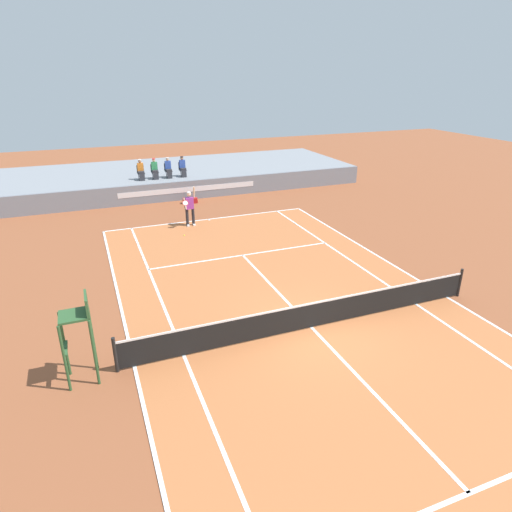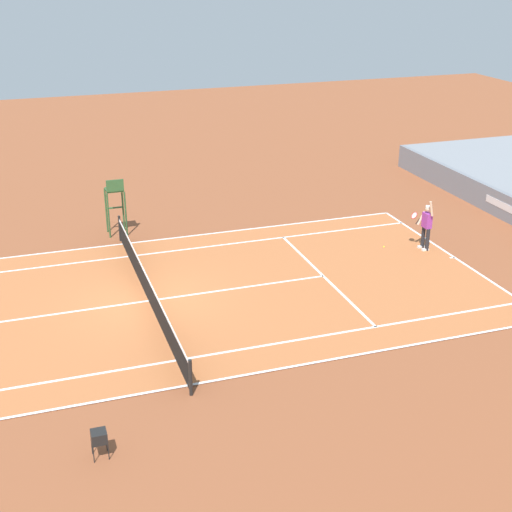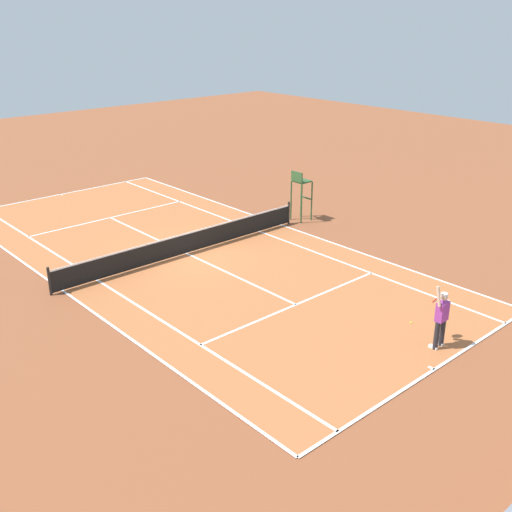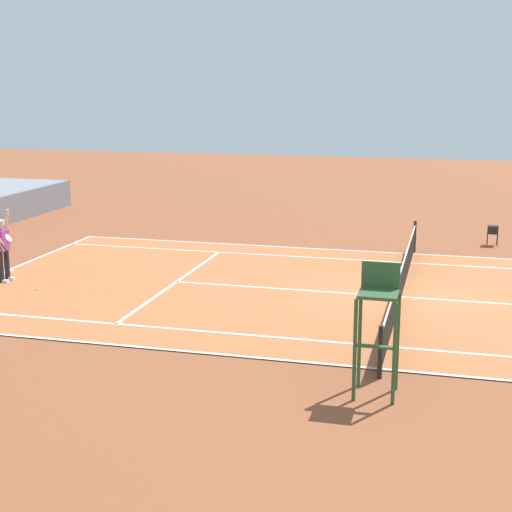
# 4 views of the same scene
# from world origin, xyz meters

# --- Properties ---
(ground_plane) EXTENTS (80.00, 80.00, 0.00)m
(ground_plane) POSITION_xyz_m (0.00, 0.00, 0.00)
(ground_plane) COLOR brown
(court) EXTENTS (11.08, 23.88, 0.03)m
(court) POSITION_xyz_m (0.00, 0.00, 0.01)
(court) COLOR #B76638
(court) RESTS_ON ground
(net) EXTENTS (11.98, 0.10, 1.07)m
(net) POSITION_xyz_m (0.00, 0.00, 0.52)
(net) COLOR black
(net) RESTS_ON ground
(tennis_player) EXTENTS (0.76, 0.63, 2.08)m
(tennis_player) POSITION_xyz_m (-1.16, 11.24, 0.99)
(tennis_player) COLOR #232328
(tennis_player) RESTS_ON ground
(tennis_ball) EXTENTS (0.07, 0.07, 0.07)m
(tennis_ball) POSITION_xyz_m (-1.83, 9.82, 0.03)
(tennis_ball) COLOR #D1E533
(tennis_ball) RESTS_ON ground
(umpire_chair) EXTENTS (0.77, 0.77, 2.44)m
(umpire_chair) POSITION_xyz_m (-6.71, 0.00, 1.56)
(umpire_chair) COLOR #2D562D
(umpire_chair) RESTS_ON ground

